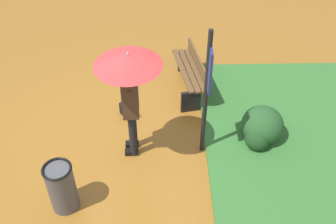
% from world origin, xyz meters
% --- Properties ---
extents(ground_plane, '(18.00, 18.00, 0.00)m').
position_xyz_m(ground_plane, '(0.00, 0.00, 0.00)').
color(ground_plane, '#9E6623').
extents(grass_verge, '(4.80, 4.00, 0.05)m').
position_xyz_m(grass_verge, '(0.09, 3.41, 0.03)').
color(grass_verge, '#387533').
rests_on(grass_verge, ground_plane).
extents(person_with_umbrella, '(0.96, 0.96, 2.04)m').
position_xyz_m(person_with_umbrella, '(0.12, 0.22, 1.55)').
color(person_with_umbrella, black).
rests_on(person_with_umbrella, ground_plane).
extents(info_sign_post, '(0.44, 0.07, 2.30)m').
position_xyz_m(info_sign_post, '(0.06, 1.35, 1.44)').
color(info_sign_post, black).
rests_on(info_sign_post, ground_plane).
extents(handbag, '(0.33, 0.29, 0.37)m').
position_xyz_m(handbag, '(-0.81, 0.05, 0.13)').
color(handbag, black).
rests_on(handbag, ground_plane).
extents(park_bench, '(1.41, 0.62, 0.75)m').
position_xyz_m(park_bench, '(-1.57, 1.25, 0.40)').
color(park_bench, black).
rests_on(park_bench, ground_plane).
extents(trash_bin, '(0.42, 0.42, 0.83)m').
position_xyz_m(trash_bin, '(1.12, -0.76, 0.42)').
color(trash_bin, '#4C4C51').
rests_on(trash_bin, ground_plane).
extents(shrub_cluster, '(0.78, 0.71, 0.64)m').
position_xyz_m(shrub_cluster, '(-0.14, 2.35, 0.30)').
color(shrub_cluster, '#285628').
rests_on(shrub_cluster, ground_plane).
extents(leaf_pile_by_bench, '(0.58, 0.46, 0.13)m').
position_xyz_m(leaf_pile_by_bench, '(-2.49, -0.42, 0.06)').
color(leaf_pile_by_bench, '#C68428').
rests_on(leaf_pile_by_bench, ground_plane).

